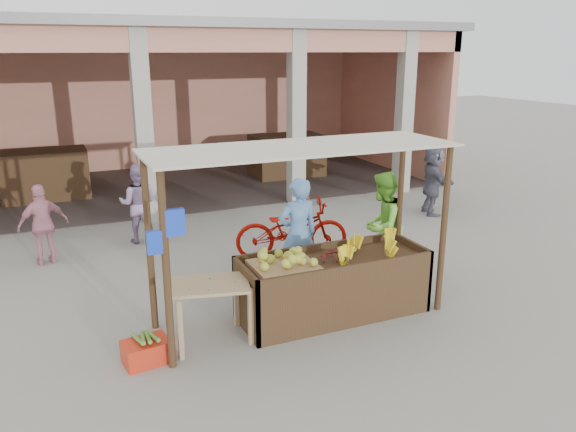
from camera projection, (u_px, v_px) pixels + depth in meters
name	position (u px, v px, depth m)	size (l,w,h in m)	color
ground	(300.00, 321.00, 7.66)	(60.00, 60.00, 0.00)	gray
market_building	(160.00, 84.00, 14.75)	(14.40, 6.40, 4.20)	tan
fruit_stall	(333.00, 288.00, 7.74)	(2.60, 0.95, 0.80)	#462C1C
stall_awning	(298.00, 179.00, 7.15)	(4.09, 1.35, 2.39)	#462C1C
banana_heap	(367.00, 249.00, 7.77)	(1.08, 0.59, 0.20)	yellow
melon_tray	(284.00, 261.00, 7.33)	(0.82, 0.71, 0.21)	#A67F55
berry_heap	(333.00, 255.00, 7.65)	(0.44, 0.36, 0.14)	maroon
side_table	(209.00, 294.00, 6.94)	(1.11, 0.86, 0.79)	tan
papaya_pile	(208.00, 275.00, 6.87)	(0.73, 0.42, 0.21)	#3F802A
red_crate	(146.00, 352.00, 6.61)	(0.53, 0.38, 0.27)	red
plantain_bundle	(145.00, 338.00, 6.56)	(0.40, 0.28, 0.08)	#548831
produce_sacks	(311.00, 192.00, 13.29)	(0.87, 0.81, 0.66)	maroon
vendor_blue	(298.00, 231.00, 8.47)	(0.70, 0.51, 1.86)	#5E94D5
vendor_green	(382.00, 223.00, 8.87)	(0.88, 0.51, 1.84)	#77CE3C
motorcycle	(292.00, 228.00, 9.84)	(2.07, 0.71, 1.08)	#8C0A02
shopper_b	(43.00, 222.00, 9.52)	(0.88, 0.47, 1.50)	#C57D8F
shopper_d	(433.00, 177.00, 12.42)	(1.56, 0.64, 1.69)	#545463
shopper_f	(138.00, 200.00, 10.59)	(0.81, 0.47, 1.66)	#90779F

